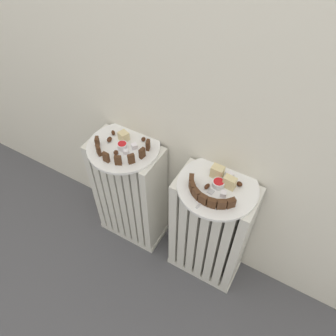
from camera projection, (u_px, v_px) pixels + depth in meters
name	position (u px, v px, depth m)	size (l,w,h in m)	color
ground_plane	(139.00, 291.00, 1.53)	(6.00, 6.00, 0.00)	#4C4C51
radiator_left	(130.00, 194.00, 1.54)	(0.32, 0.17, 0.60)	silver
radiator_right	(209.00, 232.00, 1.40)	(0.32, 0.17, 0.60)	silver
plate_left	(124.00, 147.00, 1.30)	(0.30, 0.30, 0.01)	white
plate_right	(218.00, 187.00, 1.17)	(0.30, 0.30, 0.01)	white
dark_cake_slice_left_0	(97.00, 142.00, 1.28)	(0.03, 0.01, 0.04)	#472B19
dark_cake_slice_left_1	(99.00, 150.00, 1.25)	(0.03, 0.01, 0.04)	#472B19
dark_cake_slice_left_2	(106.00, 157.00, 1.23)	(0.03, 0.01, 0.04)	#472B19
dark_cake_slice_left_3	(118.00, 160.00, 1.22)	(0.03, 0.01, 0.04)	#472B19
dark_cake_slice_left_4	(131.00, 159.00, 1.22)	(0.03, 0.01, 0.04)	#472B19
dark_cake_slice_left_5	(142.00, 153.00, 1.24)	(0.03, 0.01, 0.04)	#472B19
dark_cake_slice_left_6	(148.00, 145.00, 1.27)	(0.03, 0.01, 0.04)	#472B19
marble_cake_slice_left_0	(124.00, 136.00, 1.31)	(0.04, 0.03, 0.04)	beige
turkish_delight_left_0	(134.00, 146.00, 1.28)	(0.02, 0.02, 0.02)	white
turkish_delight_left_1	(126.00, 152.00, 1.26)	(0.02, 0.02, 0.02)	white
medjool_date_left_0	(109.00, 139.00, 1.31)	(0.03, 0.02, 0.02)	#3D1E0F
medjool_date_left_1	(113.00, 133.00, 1.34)	(0.03, 0.01, 0.02)	#3D1E0F
medjool_date_left_2	(143.00, 139.00, 1.32)	(0.02, 0.02, 0.01)	#3D1E0F
medjool_date_left_3	(116.00, 153.00, 1.26)	(0.02, 0.02, 0.02)	#3D1E0F
jam_bowl_left	(122.00, 146.00, 1.28)	(0.04, 0.04, 0.03)	white
dark_cake_slice_right_0	(191.00, 180.00, 1.15)	(0.03, 0.02, 0.04)	#472B19
dark_cake_slice_right_1	(192.00, 187.00, 1.13)	(0.03, 0.02, 0.04)	#472B19
dark_cake_slice_right_2	(196.00, 194.00, 1.11)	(0.03, 0.02, 0.04)	#472B19
dark_cake_slice_right_3	(203.00, 199.00, 1.10)	(0.03, 0.02, 0.04)	#472B19
dark_cake_slice_right_4	(212.00, 203.00, 1.09)	(0.03, 0.02, 0.04)	#472B19
dark_cake_slice_right_5	(221.00, 204.00, 1.08)	(0.03, 0.02, 0.04)	#472B19
dark_cake_slice_right_6	(231.00, 203.00, 1.09)	(0.03, 0.02, 0.04)	#472B19
marble_cake_slice_right_0	(230.00, 182.00, 1.14)	(0.04, 0.03, 0.05)	beige
marble_cake_slice_right_1	(217.00, 172.00, 1.17)	(0.04, 0.03, 0.05)	beige
turkish_delight_right_0	(223.00, 194.00, 1.12)	(0.02, 0.02, 0.02)	white
turkish_delight_right_1	(229.00, 176.00, 1.18)	(0.02, 0.02, 0.02)	white
medjool_date_right_0	(207.00, 186.00, 1.15)	(0.03, 0.02, 0.02)	#3D1E0F
medjool_date_right_1	(239.00, 184.00, 1.16)	(0.02, 0.02, 0.02)	#3D1E0F
jam_bowl_right	(218.00, 183.00, 1.15)	(0.05, 0.05, 0.02)	white
fork	(206.00, 197.00, 1.12)	(0.03, 0.10, 0.00)	#B7B7BC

